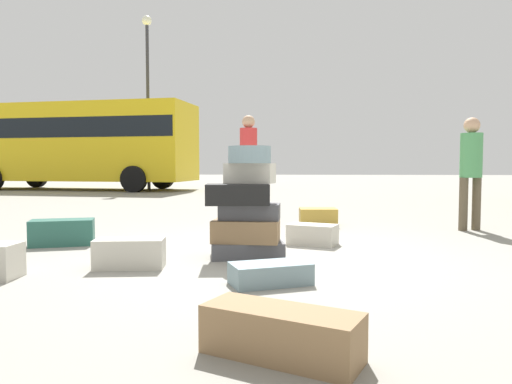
% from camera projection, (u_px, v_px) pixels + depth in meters
% --- Properties ---
extents(ground_plane, '(80.00, 80.00, 0.00)m').
position_uv_depth(ground_plane, '(271.00, 260.00, 4.65)').
color(ground_plane, gray).
extents(suitcase_tower, '(0.80, 0.62, 1.12)m').
position_uv_depth(suitcase_tower, '(246.00, 208.00, 4.75)').
color(suitcase_tower, '#4C4C51').
rests_on(suitcase_tower, ground).
extents(suitcase_tan_upright_blue, '(0.58, 0.44, 0.27)m').
position_uv_depth(suitcase_tan_upright_blue, '(318.00, 217.00, 7.25)').
color(suitcase_tan_upright_blue, '#B28C33').
rests_on(suitcase_tan_upright_blue, ground).
extents(suitcase_slate_white_trunk, '(0.69, 0.53, 0.17)m').
position_uv_depth(suitcase_slate_white_trunk, '(270.00, 274.00, 3.69)').
color(suitcase_slate_white_trunk, gray).
rests_on(suitcase_slate_white_trunk, ground).
extents(suitcase_cream_behind_tower, '(0.62, 0.49, 0.24)m').
position_uv_depth(suitcase_cream_behind_tower, '(313.00, 234.00, 5.53)').
color(suitcase_cream_behind_tower, beige).
rests_on(suitcase_cream_behind_tower, ground).
extents(suitcase_cream_foreground_near, '(0.65, 0.36, 0.27)m').
position_uv_depth(suitcase_cream_foreground_near, '(130.00, 253.00, 4.27)').
color(suitcase_cream_foreground_near, beige).
rests_on(suitcase_cream_foreground_near, ground).
extents(suitcase_brown_left_side, '(0.82, 0.58, 0.24)m').
position_uv_depth(suitcase_brown_left_side, '(281.00, 333.00, 2.28)').
color(suitcase_brown_left_side, olive).
rests_on(suitcase_brown_left_side, ground).
extents(suitcase_teal_foreground_far, '(0.76, 0.52, 0.30)m').
position_uv_depth(suitcase_teal_foreground_far, '(62.00, 232.00, 5.48)').
color(suitcase_teal_foreground_far, '#26594C').
rests_on(suitcase_teal_foreground_far, ground).
extents(person_bearded_onlooker, '(0.30, 0.33, 1.78)m').
position_uv_depth(person_bearded_onlooker, '(249.00, 157.00, 8.14)').
color(person_bearded_onlooker, black).
rests_on(person_bearded_onlooker, ground).
extents(person_tourist_with_camera, '(0.33, 0.30, 1.60)m').
position_uv_depth(person_tourist_with_camera, '(471.00, 164.00, 6.68)').
color(person_tourist_with_camera, brown).
rests_on(person_tourist_with_camera, ground).
extents(parked_bus, '(8.82, 3.61, 3.15)m').
position_uv_depth(parked_bus, '(80.00, 141.00, 17.72)').
color(parked_bus, yellow).
rests_on(parked_bus, ground).
extents(lamp_post, '(0.36, 0.36, 6.47)m').
position_uv_depth(lamp_post, '(148.00, 78.00, 17.68)').
color(lamp_post, '#333338').
rests_on(lamp_post, ground).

